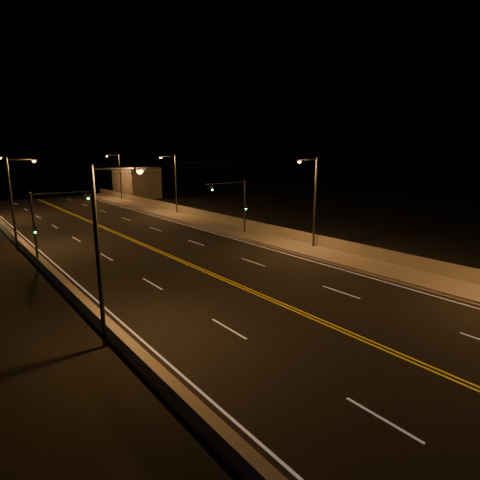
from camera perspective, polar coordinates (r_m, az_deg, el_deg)
road at (r=30.93m, az=-5.22°, el=-4.36°), size 18.00×120.00×0.02m
sidewalk at (r=37.55m, az=8.83°, el=-1.19°), size 3.60×120.00×0.30m
curb at (r=36.27m, az=6.78°, el=-1.74°), size 0.14×120.00×0.15m
parapet_wall at (r=38.59m, az=10.56°, el=0.10°), size 0.30×120.00×1.00m
jersey_barrier at (r=27.20m, az=-22.83°, el=-6.91°), size 0.45×120.00×0.75m
distant_building_right at (r=82.39m, az=-14.52°, el=7.96°), size 6.00×10.00×5.87m
parapet_rail at (r=38.48m, az=10.60°, el=0.87°), size 0.06×120.00×0.06m
lane_markings at (r=30.86m, az=-5.15°, el=-4.37°), size 17.32×116.00×0.00m
streetlight_1 at (r=36.93m, az=10.34°, el=6.01°), size 2.55×0.28×8.40m
streetlight_2 at (r=57.73m, az=-9.37°, el=8.34°), size 2.55×0.28×8.40m
streetlight_3 at (r=76.74m, az=-16.89°, el=8.98°), size 2.55×0.28×8.40m
streetlight_4 at (r=19.01m, az=-18.80°, el=-0.54°), size 2.55×0.28×8.40m
streetlight_5 at (r=41.40m, az=-29.37°, el=5.29°), size 2.55×0.28×8.40m
traffic_signal_right at (r=42.91m, az=-0.40°, el=5.58°), size 5.11×0.31×5.93m
traffic_signal_left at (r=35.07m, az=-25.69°, el=2.76°), size 5.11×0.31×5.93m
overhead_wires at (r=38.01m, az=-13.25°, el=9.85°), size 22.00×0.03×0.83m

